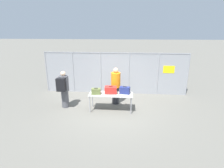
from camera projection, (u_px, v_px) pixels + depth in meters
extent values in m
plane|color=#605E56|center=(111.00, 111.00, 7.83)|extent=(120.00, 120.00, 0.00)
cylinder|color=gray|center=(47.00, 72.00, 10.04)|extent=(0.07, 0.07, 2.31)
cylinder|color=gray|center=(73.00, 72.00, 9.90)|extent=(0.07, 0.07, 2.31)
cylinder|color=gray|center=(101.00, 73.00, 9.77)|extent=(0.07, 0.07, 2.31)
cylinder|color=gray|center=(129.00, 74.00, 9.63)|extent=(0.07, 0.07, 2.31)
cylinder|color=gray|center=(158.00, 74.00, 9.49)|extent=(0.07, 0.07, 2.31)
cylinder|color=gray|center=(188.00, 75.00, 9.36)|extent=(0.07, 0.07, 2.31)
cube|color=gray|center=(115.00, 73.00, 9.70)|extent=(7.86, 0.01, 2.31)
cube|color=gray|center=(115.00, 53.00, 9.36)|extent=(7.86, 0.04, 0.04)
cube|color=yellow|center=(169.00, 69.00, 9.35)|extent=(0.60, 0.01, 0.40)
cube|color=#B2B2AD|center=(111.00, 94.00, 7.65)|extent=(1.91, 0.69, 0.02)
cylinder|color=#99999E|center=(90.00, 104.00, 7.57)|extent=(0.04, 0.04, 0.75)
cylinder|color=#99999E|center=(131.00, 106.00, 7.42)|extent=(0.04, 0.04, 0.75)
cylinder|color=#99999E|center=(92.00, 99.00, 8.12)|extent=(0.04, 0.04, 0.75)
cylinder|color=#99999E|center=(131.00, 101.00, 7.96)|extent=(0.04, 0.04, 0.75)
cube|color=#566033|center=(96.00, 91.00, 7.59)|extent=(0.41, 0.26, 0.26)
cube|color=black|center=(96.00, 88.00, 7.55)|extent=(0.16, 0.04, 0.02)
cube|color=red|center=(111.00, 90.00, 7.70)|extent=(0.54, 0.39, 0.30)
cube|color=black|center=(111.00, 86.00, 7.65)|extent=(0.16, 0.03, 0.02)
cube|color=navy|center=(125.00, 90.00, 7.65)|extent=(0.47, 0.30, 0.31)
cube|color=black|center=(125.00, 87.00, 7.60)|extent=(0.16, 0.05, 0.02)
cylinder|color=#4C4C51|center=(65.00, 99.00, 8.10)|extent=(0.32, 0.32, 0.82)
cylinder|color=#4C4C51|center=(64.00, 83.00, 7.88)|extent=(0.43, 0.43, 0.68)
sphere|color=beige|center=(63.00, 74.00, 7.74)|extent=(0.22, 0.22, 0.22)
cube|color=black|center=(61.00, 85.00, 7.55)|extent=(0.38, 0.23, 0.57)
cylinder|color=#2D2D33|center=(116.00, 95.00, 8.49)|extent=(0.34, 0.34, 0.85)
cylinder|color=orange|center=(116.00, 80.00, 8.26)|extent=(0.44, 0.44, 0.71)
sphere|color=tan|center=(116.00, 70.00, 8.12)|extent=(0.23, 0.23, 0.23)
cube|color=white|center=(126.00, 75.00, 12.48)|extent=(2.86, 1.55, 0.50)
sphere|color=black|center=(118.00, 79.00, 11.78)|extent=(0.52, 0.52, 0.52)
sphere|color=black|center=(119.00, 74.00, 13.36)|extent=(0.52, 0.52, 0.52)
cylinder|color=#59595B|center=(99.00, 77.00, 12.71)|extent=(1.00, 0.06, 0.06)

